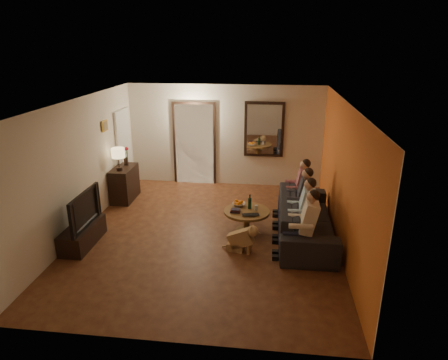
# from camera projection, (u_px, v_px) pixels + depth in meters

# --- Properties ---
(floor) EXTENTS (5.00, 6.00, 0.01)m
(floor) POSITION_uv_depth(u_px,v_px,m) (207.00, 234.00, 7.89)
(floor) COLOR #481F13
(floor) RESTS_ON ground
(ceiling) EXTENTS (5.00, 6.00, 0.01)m
(ceiling) POSITION_uv_depth(u_px,v_px,m) (205.00, 102.00, 7.03)
(ceiling) COLOR white
(ceiling) RESTS_ON back_wall
(back_wall) EXTENTS (5.00, 0.02, 2.60)m
(back_wall) POSITION_uv_depth(u_px,v_px,m) (225.00, 136.00, 10.27)
(back_wall) COLOR beige
(back_wall) RESTS_ON floor
(front_wall) EXTENTS (5.00, 0.02, 2.60)m
(front_wall) POSITION_uv_depth(u_px,v_px,m) (165.00, 252.00, 4.65)
(front_wall) COLOR beige
(front_wall) RESTS_ON floor
(left_wall) EXTENTS (0.02, 6.00, 2.60)m
(left_wall) POSITION_uv_depth(u_px,v_px,m) (79.00, 167.00, 7.74)
(left_wall) COLOR beige
(left_wall) RESTS_ON floor
(right_wall) EXTENTS (0.02, 6.00, 2.60)m
(right_wall) POSITION_uv_depth(u_px,v_px,m) (343.00, 177.00, 7.18)
(right_wall) COLOR beige
(right_wall) RESTS_ON floor
(orange_accent) EXTENTS (0.01, 6.00, 2.60)m
(orange_accent) POSITION_uv_depth(u_px,v_px,m) (343.00, 177.00, 7.18)
(orange_accent) COLOR orange
(orange_accent) RESTS_ON right_wall
(kitchen_doorway) EXTENTS (1.00, 0.06, 2.10)m
(kitchen_doorway) POSITION_uv_depth(u_px,v_px,m) (194.00, 144.00, 10.42)
(kitchen_doorway) COLOR #FFE0A5
(kitchen_doorway) RESTS_ON floor
(door_trim) EXTENTS (1.12, 0.04, 2.22)m
(door_trim) POSITION_uv_depth(u_px,v_px,m) (194.00, 145.00, 10.41)
(door_trim) COLOR black
(door_trim) RESTS_ON floor
(fridge_glimpse) EXTENTS (0.45, 0.03, 1.70)m
(fridge_glimpse) POSITION_uv_depth(u_px,v_px,m) (204.00, 150.00, 10.45)
(fridge_glimpse) COLOR silver
(fridge_glimpse) RESTS_ON floor
(mirror_frame) EXTENTS (1.00, 0.05, 1.40)m
(mirror_frame) POSITION_uv_depth(u_px,v_px,m) (264.00, 129.00, 10.05)
(mirror_frame) COLOR black
(mirror_frame) RESTS_ON back_wall
(mirror_glass) EXTENTS (0.86, 0.02, 1.26)m
(mirror_glass) POSITION_uv_depth(u_px,v_px,m) (264.00, 130.00, 10.02)
(mirror_glass) COLOR white
(mirror_glass) RESTS_ON back_wall
(white_door) EXTENTS (0.06, 0.85, 2.04)m
(white_door) POSITION_uv_depth(u_px,v_px,m) (124.00, 150.00, 9.98)
(white_door) COLOR white
(white_door) RESTS_ON floor
(framed_art) EXTENTS (0.03, 0.28, 0.24)m
(framed_art) POSITION_uv_depth(u_px,v_px,m) (105.00, 126.00, 8.77)
(framed_art) COLOR #B28C33
(framed_art) RESTS_ON left_wall
(art_canvas) EXTENTS (0.01, 0.22, 0.18)m
(art_canvas) POSITION_uv_depth(u_px,v_px,m) (105.00, 126.00, 8.77)
(art_canvas) COLOR brown
(art_canvas) RESTS_ON left_wall
(dresser) EXTENTS (0.45, 0.90, 0.80)m
(dresser) POSITION_uv_depth(u_px,v_px,m) (124.00, 184.00, 9.51)
(dresser) COLOR black
(dresser) RESTS_ON floor
(table_lamp) EXTENTS (0.30, 0.30, 0.54)m
(table_lamp) POSITION_uv_depth(u_px,v_px,m) (119.00, 159.00, 9.08)
(table_lamp) COLOR beige
(table_lamp) RESTS_ON dresser
(flower_vase) EXTENTS (0.14, 0.14, 0.44)m
(flower_vase) POSITION_uv_depth(u_px,v_px,m) (126.00, 156.00, 9.51)
(flower_vase) COLOR red
(flower_vase) RESTS_ON dresser
(tv_stand) EXTENTS (0.45, 1.15, 0.38)m
(tv_stand) POSITION_uv_depth(u_px,v_px,m) (83.00, 235.00, 7.46)
(tv_stand) COLOR black
(tv_stand) RESTS_ON floor
(tv) EXTENTS (1.15, 0.15, 0.66)m
(tv) POSITION_uv_depth(u_px,v_px,m) (79.00, 209.00, 7.28)
(tv) COLOR black
(tv) RESTS_ON tv_stand
(sofa) EXTENTS (2.59, 1.02, 0.76)m
(sofa) POSITION_uv_depth(u_px,v_px,m) (306.00, 218.00, 7.72)
(sofa) COLOR black
(sofa) RESTS_ON floor
(person_a) EXTENTS (0.60, 0.40, 1.20)m
(person_a) POSITION_uv_depth(u_px,v_px,m) (304.00, 228.00, 6.82)
(person_a) COLOR tan
(person_a) RESTS_ON sofa
(person_b) EXTENTS (0.60, 0.40, 1.20)m
(person_b) POSITION_uv_depth(u_px,v_px,m) (302.00, 214.00, 7.38)
(person_b) COLOR tan
(person_b) RESTS_ON sofa
(person_c) EXTENTS (0.60, 0.40, 1.20)m
(person_c) POSITION_uv_depth(u_px,v_px,m) (300.00, 201.00, 7.94)
(person_c) COLOR tan
(person_c) RESTS_ON sofa
(person_d) EXTENTS (0.60, 0.40, 1.20)m
(person_d) POSITION_uv_depth(u_px,v_px,m) (299.00, 191.00, 8.50)
(person_d) COLOR tan
(person_d) RESTS_ON sofa
(dog) EXTENTS (0.60, 0.35, 0.56)m
(dog) POSITION_uv_depth(u_px,v_px,m) (241.00, 237.00, 7.18)
(dog) COLOR #A46E4C
(dog) RESTS_ON floor
(coffee_table) EXTENTS (1.00, 1.00, 0.45)m
(coffee_table) POSITION_uv_depth(u_px,v_px,m) (247.00, 221.00, 7.96)
(coffee_table) COLOR brown
(coffee_table) RESTS_ON floor
(bowl) EXTENTS (0.26, 0.26, 0.06)m
(bowl) POSITION_uv_depth(u_px,v_px,m) (239.00, 204.00, 8.10)
(bowl) COLOR white
(bowl) RESTS_ON coffee_table
(oranges) EXTENTS (0.20, 0.20, 0.08)m
(oranges) POSITION_uv_depth(u_px,v_px,m) (239.00, 201.00, 8.08)
(oranges) COLOR orange
(oranges) RESTS_ON bowl
(wine_bottle) EXTENTS (0.07, 0.07, 0.31)m
(wine_bottle) POSITION_uv_depth(u_px,v_px,m) (250.00, 201.00, 7.92)
(wine_bottle) COLOR black
(wine_bottle) RESTS_ON coffee_table
(wine_glass) EXTENTS (0.06, 0.06, 0.10)m
(wine_glass) POSITION_uv_depth(u_px,v_px,m) (256.00, 208.00, 7.89)
(wine_glass) COLOR silver
(wine_glass) RESTS_ON coffee_table
(book_stack) EXTENTS (0.20, 0.15, 0.07)m
(book_stack) POSITION_uv_depth(u_px,v_px,m) (235.00, 210.00, 7.80)
(book_stack) COLOR black
(book_stack) RESTS_ON coffee_table
(laptop) EXTENTS (0.37, 0.28, 0.03)m
(laptop) POSITION_uv_depth(u_px,v_px,m) (251.00, 216.00, 7.61)
(laptop) COLOR black
(laptop) RESTS_ON coffee_table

